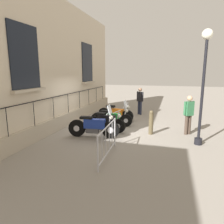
# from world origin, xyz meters

# --- Properties ---
(ground_plane) EXTENTS (60.00, 60.00, 0.00)m
(ground_plane) POSITION_xyz_m (0.00, 0.00, 0.00)
(ground_plane) COLOR gray
(building_facade) EXTENTS (0.82, 12.68, 6.02)m
(building_facade) POSITION_xyz_m (-2.24, 0.00, 2.92)
(building_facade) COLOR beige
(building_facade) RESTS_ON ground_plane
(motorcycle_blue) EXTENTS (2.15, 0.59, 1.38)m
(motorcycle_blue) POSITION_xyz_m (0.15, -1.51, 0.47)
(motorcycle_blue) COLOR black
(motorcycle_blue) RESTS_ON ground_plane
(motorcycle_black) EXTENTS (1.93, 0.79, 0.97)m
(motorcycle_black) POSITION_xyz_m (0.33, -0.48, 0.43)
(motorcycle_black) COLOR black
(motorcycle_black) RESTS_ON ground_plane
(motorcycle_green) EXTENTS (2.13, 0.57, 1.30)m
(motorcycle_green) POSITION_xyz_m (0.32, 0.51, 0.40)
(motorcycle_green) COLOR black
(motorcycle_green) RESTS_ON ground_plane
(motorcycle_orange) EXTENTS (2.11, 0.75, 1.03)m
(motorcycle_orange) POSITION_xyz_m (0.20, 1.60, 0.41)
(motorcycle_orange) COLOR black
(motorcycle_orange) RESTS_ON ground_plane
(lamppost) EXTENTS (0.37, 0.37, 4.11)m
(lamppost) POSITION_xyz_m (4.19, -1.18, 2.53)
(lamppost) COLOR black
(lamppost) RESTS_ON ground_plane
(crowd_barrier) EXTENTS (0.15, 2.09, 1.05)m
(crowd_barrier) POSITION_xyz_m (1.28, -3.24, 0.56)
(crowd_barrier) COLOR #B7B7BF
(crowd_barrier) RESTS_ON ground_plane
(bollard) EXTENTS (0.19, 0.19, 1.05)m
(bollard) POSITION_xyz_m (2.35, -0.40, 0.53)
(bollard) COLOR brown
(bollard) RESTS_ON ground_plane
(pedestrian_standing) EXTENTS (0.44, 0.39, 1.69)m
(pedestrian_standing) POSITION_xyz_m (3.88, 0.04, 0.96)
(pedestrian_standing) COLOR #47382D
(pedestrian_standing) RESTS_ON ground_plane
(pedestrian_walking) EXTENTS (0.46, 0.38, 1.69)m
(pedestrian_walking) POSITION_xyz_m (1.24, 3.57, 0.95)
(pedestrian_walking) COLOR #23283D
(pedestrian_walking) RESTS_ON ground_plane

